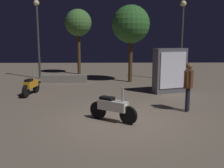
{
  "coord_description": "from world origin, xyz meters",
  "views": [
    {
      "loc": [
        -0.54,
        -7.61,
        2.5
      ],
      "look_at": [
        -0.37,
        0.95,
        1.0
      ],
      "focal_mm": 40.76,
      "sensor_mm": 36.0,
      "label": 1
    }
  ],
  "objects_px": {
    "streetlamp_far": "(38,29)",
    "kiosk_billboard": "(170,71)",
    "person_rider_beside": "(188,83)",
    "motorcycle_white_foreground": "(113,108)",
    "streetlamp_near": "(182,30)",
    "motorcycle_orange_parked_left": "(31,86)"
  },
  "relations": [
    {
      "from": "streetlamp_far",
      "to": "kiosk_billboard",
      "type": "bearing_deg",
      "value": -32.38
    },
    {
      "from": "person_rider_beside",
      "to": "streetlamp_far",
      "type": "height_order",
      "value": "streetlamp_far"
    },
    {
      "from": "kiosk_billboard",
      "to": "streetlamp_far",
      "type": "bearing_deg",
      "value": -51.95
    },
    {
      "from": "motorcycle_white_foreground",
      "to": "kiosk_billboard",
      "type": "distance_m",
      "value": 5.14
    },
    {
      "from": "streetlamp_far",
      "to": "kiosk_billboard",
      "type": "xyz_separation_m",
      "value": [
        7.34,
        -4.65,
        -2.08
      ]
    },
    {
      "from": "kiosk_billboard",
      "to": "motorcycle_white_foreground",
      "type": "bearing_deg",
      "value": 37.12
    },
    {
      "from": "person_rider_beside",
      "to": "streetlamp_near",
      "type": "distance_m",
      "value": 7.28
    },
    {
      "from": "person_rider_beside",
      "to": "kiosk_billboard",
      "type": "bearing_deg",
      "value": 118.24
    },
    {
      "from": "streetlamp_near",
      "to": "streetlamp_far",
      "type": "xyz_separation_m",
      "value": [
        -8.88,
        1.05,
        0.09
      ]
    },
    {
      "from": "streetlamp_near",
      "to": "streetlamp_far",
      "type": "height_order",
      "value": "streetlamp_far"
    },
    {
      "from": "person_rider_beside",
      "to": "streetlamp_far",
      "type": "bearing_deg",
      "value": 163.31
    },
    {
      "from": "motorcycle_orange_parked_left",
      "to": "streetlamp_far",
      "type": "height_order",
      "value": "streetlamp_far"
    },
    {
      "from": "motorcycle_orange_parked_left",
      "to": "person_rider_beside",
      "type": "bearing_deg",
      "value": -106.0
    },
    {
      "from": "streetlamp_near",
      "to": "streetlamp_far",
      "type": "relative_size",
      "value": 0.97
    },
    {
      "from": "person_rider_beside",
      "to": "kiosk_billboard",
      "type": "distance_m",
      "value": 3.2
    },
    {
      "from": "motorcycle_orange_parked_left",
      "to": "motorcycle_white_foreground",
      "type": "bearing_deg",
      "value": -128.89
    },
    {
      "from": "motorcycle_orange_parked_left",
      "to": "streetlamp_near",
      "type": "bearing_deg",
      "value": -55.4
    },
    {
      "from": "motorcycle_orange_parked_left",
      "to": "person_rider_beside",
      "type": "distance_m",
      "value": 6.9
    },
    {
      "from": "motorcycle_white_foreground",
      "to": "motorcycle_orange_parked_left",
      "type": "distance_m",
      "value": 5.3
    },
    {
      "from": "motorcycle_orange_parked_left",
      "to": "streetlamp_near",
      "type": "height_order",
      "value": "streetlamp_near"
    },
    {
      "from": "motorcycle_orange_parked_left",
      "to": "kiosk_billboard",
      "type": "relative_size",
      "value": 0.79
    },
    {
      "from": "motorcycle_white_foreground",
      "to": "streetlamp_far",
      "type": "distance_m",
      "value": 10.36
    }
  ]
}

